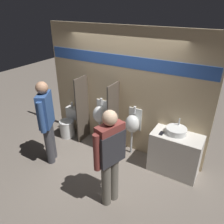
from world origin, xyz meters
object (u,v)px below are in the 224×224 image
Objects in this scene: sink_basin at (176,131)px; urinal_far at (132,124)px; person_with_lanyard at (47,120)px; toilet at (69,125)px; person_in_vest at (110,153)px; cell_phone at (161,133)px; urinal_near_counter at (100,114)px.

urinal_far is (-0.94, 0.07, -0.16)m from sink_basin.
toilet is at bearing -10.71° from person_with_lanyard.
sink_basin reaches higher than toilet.
person_in_vest is (-0.65, -1.34, 0.10)m from sink_basin.
sink_basin is 0.22× the size of person_with_lanyard.
urinal_far is at bearing 5.70° from toilet.
person_in_vest is at bearing -130.23° from person_with_lanyard.
person_with_lanyard is (-1.65, 0.29, -0.02)m from person_in_vest.
sink_basin is 0.22× the size of person_in_vest.
urinal_far is at bearing -80.89° from person_with_lanyard.
urinal_far reaches higher than sink_basin.
person_in_vest is 0.98× the size of person_with_lanyard.
cell_phone is 0.13× the size of urinal_far.
person_with_lanyard reaches higher than sink_basin.
person_in_vest reaches higher than toilet.
urinal_near_counter reaches higher than sink_basin.
toilet is at bearing -168.71° from urinal_near_counter.
toilet is 0.47× the size of person_with_lanyard.
urinal_near_counter reaches higher than toilet.
sink_basin is 2.77× the size of cell_phone.
cell_phone is 0.08× the size of person_in_vest.
person_with_lanyard is (-2.30, -1.05, 0.07)m from sink_basin.
urinal_far is 1.46m from person_in_vest.
urinal_near_counter is (-1.56, 0.22, -0.11)m from cell_phone.
person_with_lanyard reaches higher than person_in_vest.
urinal_far is at bearing 175.92° from sink_basin.
toilet is (-0.85, -0.17, -0.44)m from urinal_near_counter.
cell_phone is 0.13× the size of urinal_near_counter.
person_in_vest is at bearing -50.92° from urinal_near_counter.
cell_phone is (-0.23, -0.15, -0.05)m from sink_basin.
sink_basin reaches higher than cell_phone.
sink_basin is at bearing -2.15° from urinal_near_counter.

